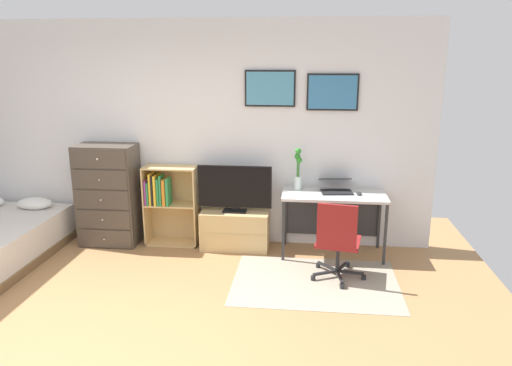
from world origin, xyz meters
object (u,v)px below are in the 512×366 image
object	(u,v)px
bookshelf	(167,199)
computer_mouse	(359,193)
desk	(333,204)
office_chair	(338,239)
laptop	(336,186)
television	(235,189)
dresser	(109,195)
bamboo_vase	(298,171)
tv_stand	(235,229)

from	to	relation	value
bookshelf	computer_mouse	world-z (taller)	bookshelf
desk	computer_mouse	size ratio (longest dim) A/B	11.44
bookshelf	desk	distance (m)	2.02
office_chair	laptop	xyz separation A→B (m)	(0.01, 0.83, 0.34)
desk	office_chair	distance (m)	0.79
office_chair	laptop	bearing A→B (deg)	99.20
television	bookshelf	bearing A→B (deg)	174.94
bookshelf	office_chair	world-z (taller)	bookshelf
dresser	television	size ratio (longest dim) A/B	1.41
bookshelf	computer_mouse	xyz separation A→B (m)	(2.30, -0.14, 0.19)
dresser	desk	distance (m)	2.73
desk	laptop	size ratio (longest dim) A/B	2.78
desk	bamboo_vase	xyz separation A→B (m)	(-0.42, 0.06, 0.37)
dresser	laptop	xyz separation A→B (m)	(2.76, 0.06, 0.18)
television	computer_mouse	world-z (taller)	television
desk	office_chair	size ratio (longest dim) A/B	1.38
tv_stand	laptop	distance (m)	1.32
bookshelf	television	bearing A→B (deg)	-5.06
office_chair	bamboo_vase	size ratio (longest dim) A/B	1.71
bookshelf	tv_stand	world-z (taller)	bookshelf
tv_stand	desk	xyz separation A→B (m)	(1.17, -0.00, 0.37)
bookshelf	computer_mouse	distance (m)	2.31
computer_mouse	bamboo_vase	distance (m)	0.75
tv_stand	television	bearing A→B (deg)	-90.00
laptop	desk	bearing A→B (deg)	-122.06
tv_stand	laptop	bearing A→B (deg)	2.34
dresser	television	distance (m)	1.57
dresser	laptop	size ratio (longest dim) A/B	2.92
tv_stand	office_chair	size ratio (longest dim) A/B	0.95
dresser	computer_mouse	xyz separation A→B (m)	(3.01, -0.07, 0.13)
office_chair	television	bearing A→B (deg)	157.13
computer_mouse	desk	bearing A→B (deg)	162.28
office_chair	dresser	bearing A→B (deg)	174.29
desk	tv_stand	bearing A→B (deg)	179.96
dresser	laptop	distance (m)	2.76
dresser	television	bearing A→B (deg)	-0.27
desk	office_chair	world-z (taller)	office_chair
dresser	bookshelf	xyz separation A→B (m)	(0.71, 0.07, -0.06)
tv_stand	computer_mouse	bearing A→B (deg)	-3.56
laptop	bamboo_vase	world-z (taller)	bamboo_vase
computer_mouse	bamboo_vase	xyz separation A→B (m)	(-0.70, 0.15, 0.21)
tv_stand	office_chair	world-z (taller)	office_chair
office_chair	tv_stand	bearing A→B (deg)	156.37
desk	computer_mouse	bearing A→B (deg)	-17.72
television	laptop	world-z (taller)	television
dresser	computer_mouse	bearing A→B (deg)	-1.43
laptop	bookshelf	bearing A→B (deg)	172.81
laptop	television	bearing A→B (deg)	176.36
bookshelf	bamboo_vase	bearing A→B (deg)	0.28
dresser	television	xyz separation A→B (m)	(1.57, -0.01, 0.13)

